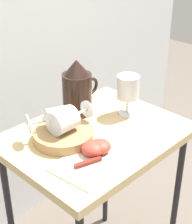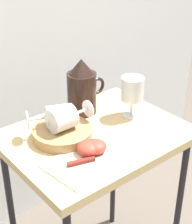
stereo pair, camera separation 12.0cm
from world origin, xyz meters
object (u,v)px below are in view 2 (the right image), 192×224
knife (91,160)px  wine_glass_tipped_near (63,118)px  basket_tray (62,133)px  apple_half_right (95,146)px  pitcher (82,91)px  wine_glass_tipped_far (58,116)px  table (96,151)px  wine_glass_upright (132,91)px  apple_half_left (88,148)px

knife → wine_glass_tipped_near: bearing=85.1°
basket_tray → apple_half_right: apple_half_right is taller
pitcher → wine_glass_tipped_far: size_ratio=1.27×
basket_tray → apple_half_right: bearing=-77.5°
pitcher → basket_tray: bearing=-147.3°
apple_half_right → table: bearing=50.0°
pitcher → wine_glass_tipped_far: (-0.16, -0.08, -0.01)m
wine_glass_upright → apple_half_left: size_ratio=2.13×
wine_glass_tipped_near → apple_half_left: 0.13m
wine_glass_upright → knife: 0.33m
wine_glass_tipped_far → pitcher: bearing=25.8°
basket_tray → apple_half_left: 0.13m
wine_glass_tipped_near → apple_half_left: (0.00, -0.12, -0.05)m
apple_half_left → pitcher: bearing=56.3°
wine_glass_tipped_near → wine_glass_tipped_far: (0.00, 0.03, -0.00)m
wine_glass_tipped_near → apple_half_left: wine_glass_tipped_near is taller
wine_glass_upright → wine_glass_tipped_far: bearing=167.8°
knife → table: bearing=45.9°
pitcher → apple_half_right: (-0.13, -0.24, -0.06)m
table → wine_glass_upright: size_ratio=4.74×
basket_tray → wine_glass_upright: bearing=-6.7°
basket_tray → wine_glass_upright: size_ratio=1.31×
wine_glass_upright → apple_half_left: (-0.27, -0.09, -0.08)m
table → apple_half_right: 0.15m
apple_half_right → apple_half_left: bearing=162.1°
wine_glass_upright → apple_half_right: (-0.25, -0.10, -0.08)m
pitcher → table: bearing=-110.7°
table → wine_glass_tipped_near: wine_glass_tipped_near is taller
basket_tray → wine_glass_tipped_far: 0.06m
wine_glass_tipped_near → wine_glass_tipped_far: size_ratio=0.90×
apple_half_left → knife: apple_half_left is taller
pitcher → apple_half_right: 0.28m
apple_half_left → basket_tray: bearing=93.0°
wine_glass_tipped_near → knife: bearing=-94.9°
pitcher → wine_glass_tipped_near: 0.19m
pitcher → apple_half_left: (-0.15, -0.23, -0.06)m
apple_half_left → apple_half_right: 0.02m
apple_half_right → knife: 0.05m
basket_tray → apple_half_right: (0.03, -0.13, 0.01)m
basket_tray → wine_glass_tipped_far: wine_glass_tipped_far is taller
table → basket_tray: bearing=156.3°
apple_half_right → wine_glass_tipped_near: bearing=101.4°
basket_tray → knife: bearing=-93.7°
table → apple_half_right: (-0.07, -0.09, 0.10)m
table → knife: knife is taller
basket_tray → wine_glass_upright: (0.28, -0.03, 0.08)m
basket_tray → pitcher: pitcher is taller
wine_glass_tipped_far → knife: (-0.01, -0.19, -0.06)m
table → pitcher: 0.22m
basket_tray → wine_glass_tipped_far: (0.00, 0.03, 0.05)m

